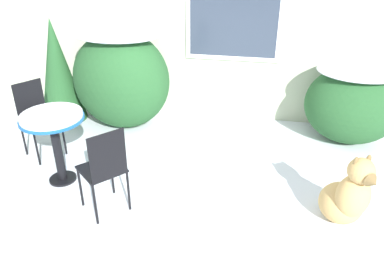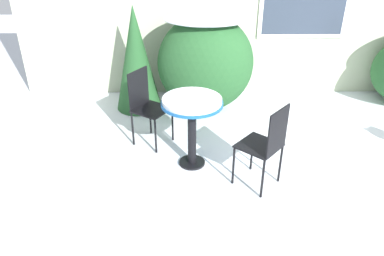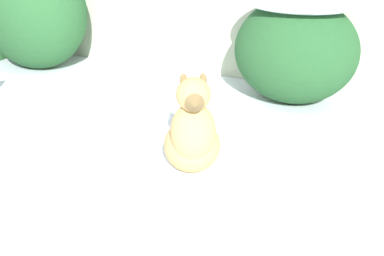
% 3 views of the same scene
% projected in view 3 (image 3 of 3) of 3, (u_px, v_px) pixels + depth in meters
% --- Properties ---
extents(ground_plane, '(16.00, 16.00, 0.00)m').
position_uv_depth(ground_plane, '(27.00, 134.00, 4.14)').
color(ground_plane, silver).
extents(shrub_left, '(1.35, 1.03, 1.37)m').
position_uv_depth(shrub_left, '(32.00, 7.00, 5.60)').
color(shrub_left, '#235128').
rests_on(shrub_left, ground_plane).
extents(shrub_middle, '(1.20, 1.02, 1.02)m').
position_uv_depth(shrub_middle, '(296.00, 47.00, 4.64)').
color(shrub_middle, '#235128').
rests_on(shrub_middle, ground_plane).
extents(dog, '(0.55, 0.61, 0.79)m').
position_uv_depth(dog, '(192.00, 136.00, 3.40)').
color(dog, tan).
rests_on(dog, ground_plane).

